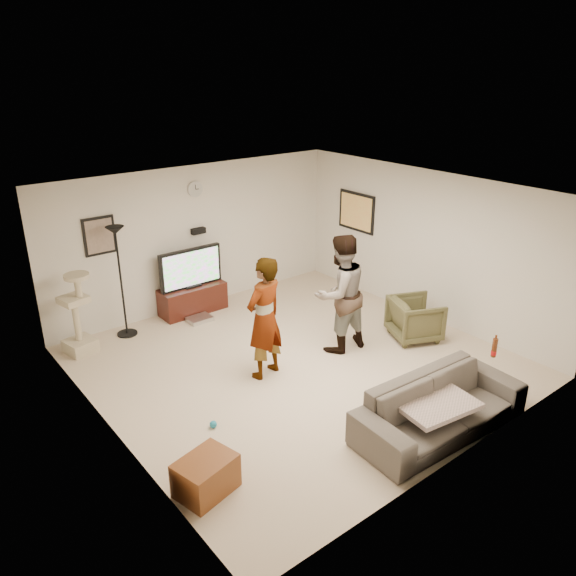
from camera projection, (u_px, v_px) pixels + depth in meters
floor at (297, 363)px, 8.19m from camera, size 5.50×5.50×0.02m
ceiling at (298, 193)px, 7.24m from camera, size 5.50×5.50×0.02m
wall_back at (197, 237)px, 9.71m from camera, size 5.50×0.04×2.50m
wall_front at (467, 360)px, 5.72m from camera, size 5.50×0.04×2.50m
wall_left at (104, 340)px, 6.13m from camera, size 0.04×5.50×2.50m
wall_right at (425, 245)px, 9.30m from camera, size 0.04×5.50×2.50m
wall_clock at (195, 189)px, 9.37m from camera, size 0.26×0.04×0.26m
wall_speaker at (198, 231)px, 9.62m from camera, size 0.25×0.10×0.10m
picture_back at (100, 236)px, 8.58m from camera, size 0.42×0.03×0.52m
picture_right at (356, 212)px, 10.35m from camera, size 0.03×0.78×0.62m
tv_stand at (193, 299)px, 9.74m from camera, size 1.16×0.45×0.48m
console_box at (200, 319)px, 9.47m from camera, size 0.40×0.30×0.07m
tv at (191, 268)px, 9.52m from camera, size 1.14×0.08×0.68m
tv_screen at (192, 269)px, 9.49m from camera, size 1.05×0.01×0.60m
floor_lamp at (121, 283)px, 8.69m from camera, size 0.32×0.32×1.79m
cat_tree at (76, 314)px, 8.25m from camera, size 0.48×0.48×1.26m
person_left at (264, 318)px, 7.55m from camera, size 0.71×0.55×1.74m
person_right at (340, 294)px, 8.25m from camera, size 0.92×0.74×1.81m
sofa at (440, 407)px, 6.57m from camera, size 2.25×0.98×0.64m
throw_blanket at (434, 403)px, 6.45m from camera, size 0.99×0.82×0.06m
beer_bottle at (494, 348)px, 6.99m from camera, size 0.06×0.06×0.25m
armchair at (415, 319)px, 8.78m from camera, size 0.96×0.95×0.67m
side_table at (206, 476)px, 5.66m from camera, size 0.67×0.56×0.39m
toy_ball at (213, 424)px, 6.71m from camera, size 0.09×0.09×0.09m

